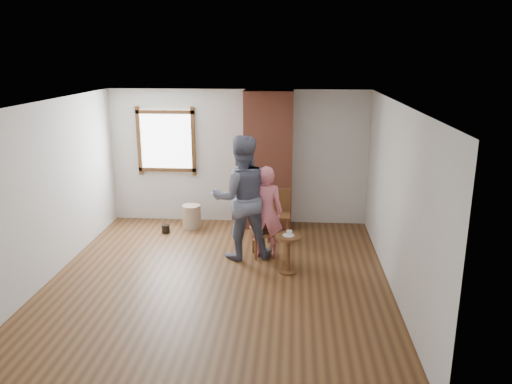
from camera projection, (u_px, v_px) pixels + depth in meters
ground at (219, 280)px, 7.38m from camera, size 5.50×5.50×0.00m
room_shell at (218, 153)px, 7.48m from camera, size 5.04×5.52×2.62m
brick_chimney at (268, 160)px, 9.39m from camera, size 0.90×0.50×2.60m
stoneware_crock at (192, 216)px, 9.57m from camera, size 0.45×0.45×0.45m
dark_pot at (166, 229)px, 9.33m from camera, size 0.17×0.17×0.15m
dining_chair_left at (278, 212)px, 8.94m from camera, size 0.43×0.43×0.90m
dining_chair_right at (263, 228)px, 8.22m from camera, size 0.46×0.46×0.82m
side_table at (288, 248)px, 7.56m from camera, size 0.40×0.40×0.60m
cake_plate at (289, 235)px, 7.50m from camera, size 0.18×0.18×0.01m
cake_slice at (289, 233)px, 7.49m from camera, size 0.08×0.07×0.06m
man at (241, 198)px, 7.99m from camera, size 1.15×0.99×2.02m
person_pink at (266, 212)px, 8.06m from camera, size 0.57×0.39×1.54m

